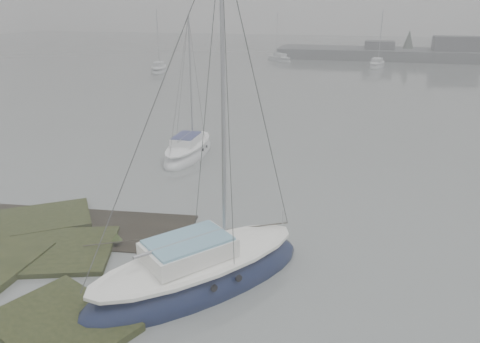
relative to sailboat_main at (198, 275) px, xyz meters
name	(u,v)px	position (x,y,z in m)	size (l,w,h in m)	color
ground	(267,98)	(-3.25, 27.85, -0.31)	(160.00, 160.00, 0.00)	slate
sailboat_main	(198,275)	(0.00, 0.00, 0.00)	(6.36, 6.87, 9.96)	#111935
sailboat_white	(188,151)	(-4.36, 11.30, -0.07)	(1.82, 5.41, 7.61)	silver
sailboat_far_a	(159,70)	(-18.24, 39.96, -0.08)	(3.15, 5.53, 7.41)	#A0A6A9
sailboat_far_b	(377,65)	(6.35, 50.18, -0.08)	(2.64, 5.41, 7.31)	#B5BBC0
sailboat_far_c	(279,60)	(-6.43, 53.50, -0.10)	(4.59, 4.48, 6.82)	#ACB3B7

